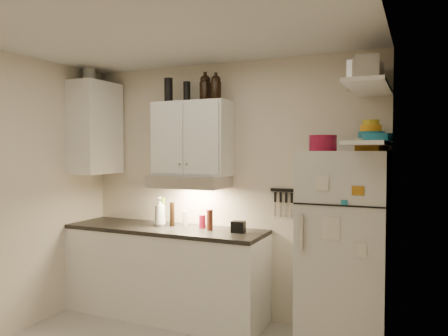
% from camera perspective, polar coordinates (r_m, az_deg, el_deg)
% --- Properties ---
extents(ceiling, '(3.20, 3.00, 0.02)m').
position_cam_1_polar(ceiling, '(3.30, -11.00, 18.19)').
color(ceiling, silver).
rests_on(ceiling, ground).
extents(back_wall, '(3.20, 0.02, 2.60)m').
position_cam_1_polar(back_wall, '(4.51, 0.30, -2.84)').
color(back_wall, beige).
rests_on(back_wall, ground).
extents(right_wall, '(0.02, 3.00, 2.60)m').
position_cam_1_polar(right_wall, '(2.63, 19.39, -6.64)').
color(right_wall, beige).
rests_on(right_wall, ground).
extents(base_cabinet, '(2.10, 0.60, 0.88)m').
position_cam_1_polar(base_cabinet, '(4.65, -7.69, -13.49)').
color(base_cabinet, white).
rests_on(base_cabinet, floor).
extents(countertop, '(2.10, 0.62, 0.04)m').
position_cam_1_polar(countertop, '(4.55, -7.72, -7.90)').
color(countertop, black).
rests_on(countertop, base_cabinet).
extents(upper_cabinet, '(0.80, 0.33, 0.75)m').
position_cam_1_polar(upper_cabinet, '(4.47, -4.14, 3.84)').
color(upper_cabinet, white).
rests_on(upper_cabinet, back_wall).
extents(side_cabinet, '(0.33, 0.55, 1.00)m').
position_cam_1_polar(side_cabinet, '(5.01, -16.43, 5.02)').
color(side_cabinet, white).
rests_on(side_cabinet, left_wall).
extents(range_hood, '(0.76, 0.46, 0.12)m').
position_cam_1_polar(range_hood, '(4.42, -4.53, -1.78)').
color(range_hood, silver).
rests_on(range_hood, back_wall).
extents(fridge, '(0.70, 0.68, 1.70)m').
position_cam_1_polar(fridge, '(3.89, 15.42, -10.45)').
color(fridge, silver).
rests_on(fridge, floor).
extents(shelf_hi, '(0.30, 0.95, 0.03)m').
position_cam_1_polar(shelf_hi, '(3.67, 18.45, 9.94)').
color(shelf_hi, white).
rests_on(shelf_hi, right_wall).
extents(shelf_lo, '(0.30, 0.95, 0.03)m').
position_cam_1_polar(shelf_lo, '(3.64, 18.36, 3.07)').
color(shelf_lo, white).
rests_on(shelf_lo, right_wall).
extents(knife_strip, '(0.42, 0.02, 0.03)m').
position_cam_1_polar(knife_strip, '(4.25, 8.82, -2.91)').
color(knife_strip, black).
rests_on(knife_strip, back_wall).
extents(dutch_oven, '(0.26, 0.26, 0.13)m').
position_cam_1_polar(dutch_oven, '(3.68, 12.78, 3.19)').
color(dutch_oven, maroon).
rests_on(dutch_oven, fridge).
extents(book_stack, '(0.24, 0.27, 0.08)m').
position_cam_1_polar(book_stack, '(3.66, 18.71, 2.74)').
color(book_stack, '#B17016').
rests_on(book_stack, fridge).
extents(spice_jar, '(0.08, 0.08, 0.10)m').
position_cam_1_polar(spice_jar, '(3.79, 17.27, 2.93)').
color(spice_jar, silver).
rests_on(spice_jar, fridge).
extents(stock_pot, '(0.30, 0.30, 0.21)m').
position_cam_1_polar(stock_pot, '(3.94, 17.99, 11.22)').
color(stock_pot, silver).
rests_on(stock_pot, shelf_hi).
extents(tin_a, '(0.23, 0.22, 0.19)m').
position_cam_1_polar(tin_a, '(3.62, 17.66, 11.82)').
color(tin_a, '#AAAAAD').
rests_on(tin_a, shelf_hi).
extents(tin_b, '(0.20, 0.20, 0.16)m').
position_cam_1_polar(tin_b, '(3.33, 17.98, 12.42)').
color(tin_b, '#AAAAAD').
rests_on(tin_b, shelf_hi).
extents(bowl_teal, '(0.22, 0.22, 0.09)m').
position_cam_1_polar(bowl_teal, '(3.90, 18.70, 3.87)').
color(bowl_teal, '#1A7390').
rests_on(bowl_teal, shelf_lo).
extents(bowl_orange, '(0.18, 0.18, 0.05)m').
position_cam_1_polar(bowl_orange, '(3.89, 18.63, 4.92)').
color(bowl_orange, orange).
rests_on(bowl_orange, bowl_teal).
extents(bowl_yellow, '(0.14, 0.14, 0.04)m').
position_cam_1_polar(bowl_yellow, '(3.89, 18.63, 5.64)').
color(bowl_yellow, gold).
rests_on(bowl_yellow, bowl_orange).
extents(plates, '(0.27, 0.27, 0.06)m').
position_cam_1_polar(plates, '(3.63, 19.51, 3.77)').
color(plates, '#1A7390').
rests_on(plates, shelf_lo).
extents(growler_a, '(0.13, 0.13, 0.28)m').
position_cam_1_polar(growler_a, '(4.50, -2.47, 10.40)').
color(growler_a, black).
rests_on(growler_a, upper_cabinet).
extents(growler_b, '(0.14, 0.14, 0.25)m').
position_cam_1_polar(growler_b, '(4.35, -1.07, 10.49)').
color(growler_b, black).
rests_on(growler_b, upper_cabinet).
extents(thermos_a, '(0.08, 0.08, 0.21)m').
position_cam_1_polar(thermos_a, '(4.57, -4.88, 9.86)').
color(thermos_a, black).
rests_on(thermos_a, upper_cabinet).
extents(thermos_b, '(0.09, 0.09, 0.25)m').
position_cam_1_polar(thermos_b, '(4.62, -7.26, 10.02)').
color(thermos_b, black).
rests_on(thermos_b, upper_cabinet).
extents(side_jar, '(0.18, 0.18, 0.18)m').
position_cam_1_polar(side_jar, '(5.09, -17.20, 11.65)').
color(side_jar, silver).
rests_on(side_jar, side_cabinet).
extents(soap_bottle, '(0.15, 0.15, 0.34)m').
position_cam_1_polar(soap_bottle, '(4.60, -8.36, -5.42)').
color(soap_bottle, white).
rests_on(soap_bottle, countertop).
extents(pepper_mill, '(0.07, 0.07, 0.20)m').
position_cam_1_polar(pepper_mill, '(4.32, -1.88, -6.79)').
color(pepper_mill, brown).
rests_on(pepper_mill, countertop).
extents(oil_bottle, '(0.06, 0.06, 0.29)m').
position_cam_1_polar(oil_bottle, '(4.61, -8.07, -5.67)').
color(oil_bottle, '#4F731C').
rests_on(oil_bottle, countertop).
extents(vinegar_bottle, '(0.06, 0.06, 0.25)m').
position_cam_1_polar(vinegar_bottle, '(4.57, -6.78, -6.01)').
color(vinegar_bottle, black).
rests_on(vinegar_bottle, countertop).
extents(clear_bottle, '(0.06, 0.06, 0.17)m').
position_cam_1_polar(clear_bottle, '(4.53, -5.07, -6.59)').
color(clear_bottle, silver).
rests_on(clear_bottle, countertop).
extents(red_jar, '(0.09, 0.09, 0.13)m').
position_cam_1_polar(red_jar, '(4.44, -2.85, -6.99)').
color(red_jar, maroon).
rests_on(red_jar, countertop).
extents(caddy, '(0.13, 0.10, 0.11)m').
position_cam_1_polar(caddy, '(4.20, 1.88, -7.69)').
color(caddy, black).
rests_on(caddy, countertop).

